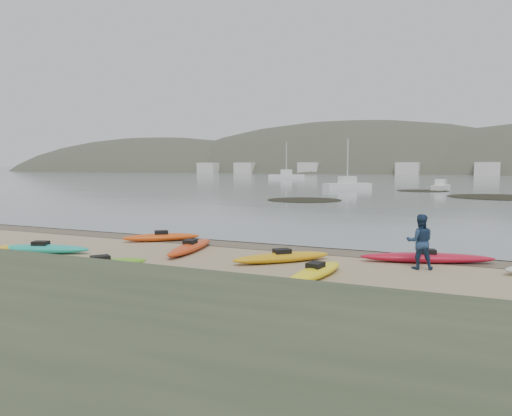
% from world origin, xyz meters
% --- Properties ---
extents(ground, '(600.00, 600.00, 0.00)m').
position_xyz_m(ground, '(0.00, 0.00, 0.00)').
color(ground, tan).
rests_on(ground, ground).
extents(wet_sand, '(60.00, 60.00, 0.00)m').
position_xyz_m(wet_sand, '(0.00, -0.30, 0.00)').
color(wet_sand, brown).
rests_on(wet_sand, ground).
extents(water, '(1200.00, 1200.00, 0.00)m').
position_xyz_m(water, '(0.00, 300.00, 0.01)').
color(water, slate).
rests_on(water, ground).
extents(kayaks, '(22.94, 9.11, 0.34)m').
position_xyz_m(kayaks, '(-0.72, -4.07, 0.17)').
color(kayaks, beige).
rests_on(kayaks, ground).
extents(person_east, '(0.99, 0.85, 1.75)m').
position_xyz_m(person_east, '(6.85, -2.45, 0.87)').
color(person_east, navy).
rests_on(person_east, ground).
extents(kelp_mats, '(25.05, 27.79, 0.04)m').
position_xyz_m(kelp_mats, '(4.25, 35.57, 0.03)').
color(kelp_mats, black).
rests_on(kelp_mats, water).
extents(moored_boats, '(90.17, 63.85, 1.14)m').
position_xyz_m(moored_boats, '(7.31, 77.14, 0.51)').
color(moored_boats, silver).
rests_on(moored_boats, ground).
extents(far_town, '(199.00, 5.00, 4.00)m').
position_xyz_m(far_town, '(6.00, 145.00, 2.00)').
color(far_town, beige).
rests_on(far_town, ground).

